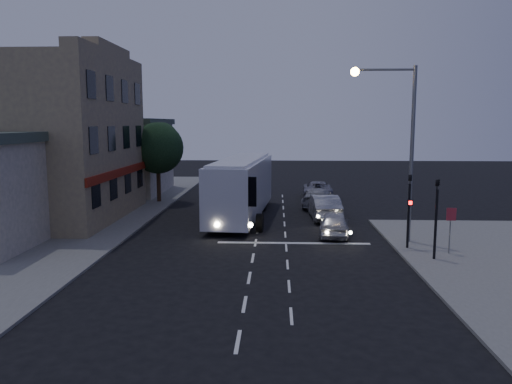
{
  "coord_description": "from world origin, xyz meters",
  "views": [
    {
      "loc": [
        1.1,
        -23.64,
        6.28
      ],
      "look_at": [
        -0.13,
        5.63,
        2.2
      ],
      "focal_mm": 35.0,
      "sensor_mm": 36.0,
      "label": 1
    }
  ],
  "objects_px": {
    "car_sedan_b": "(318,198)",
    "street_tree": "(158,146)",
    "regulatory_sign": "(451,223)",
    "car_sedan_c": "(317,189)",
    "tour_bus": "(242,186)",
    "car_sedan_a": "(324,207)",
    "traffic_signal_main": "(409,202)",
    "streetlight": "(400,133)",
    "car_suv": "(334,224)",
    "traffic_signal_side": "(436,209)"
  },
  "relations": [
    {
      "from": "car_suv",
      "to": "traffic_signal_main",
      "type": "relative_size",
      "value": 0.98
    },
    {
      "from": "car_suv",
      "to": "regulatory_sign",
      "type": "xyz_separation_m",
      "value": [
        4.98,
        -4.04,
        0.91
      ]
    },
    {
      "from": "car_sedan_c",
      "to": "street_tree",
      "type": "xyz_separation_m",
      "value": [
        -12.75,
        -3.13,
        3.79
      ]
    },
    {
      "from": "tour_bus",
      "to": "regulatory_sign",
      "type": "distance_m",
      "value": 14.12
    },
    {
      "from": "car_sedan_b",
      "to": "car_sedan_a",
      "type": "bearing_deg",
      "value": 103.99
    },
    {
      "from": "car_sedan_a",
      "to": "car_sedan_b",
      "type": "relative_size",
      "value": 1.0
    },
    {
      "from": "car_sedan_b",
      "to": "street_tree",
      "type": "relative_size",
      "value": 0.79
    },
    {
      "from": "traffic_signal_side",
      "to": "regulatory_sign",
      "type": "bearing_deg",
      "value": 43.92
    },
    {
      "from": "regulatory_sign",
      "to": "traffic_signal_main",
      "type": "bearing_deg",
      "value": 149.16
    },
    {
      "from": "traffic_signal_side",
      "to": "streetlight",
      "type": "bearing_deg",
      "value": 105.7
    },
    {
      "from": "car_sedan_a",
      "to": "street_tree",
      "type": "relative_size",
      "value": 0.79
    },
    {
      "from": "traffic_signal_side",
      "to": "street_tree",
      "type": "height_order",
      "value": "street_tree"
    },
    {
      "from": "car_suv",
      "to": "regulatory_sign",
      "type": "height_order",
      "value": "regulatory_sign"
    },
    {
      "from": "car_sedan_b",
      "to": "regulatory_sign",
      "type": "relative_size",
      "value": 2.21
    },
    {
      "from": "car_sedan_c",
      "to": "traffic_signal_side",
      "type": "relative_size",
      "value": 1.24
    },
    {
      "from": "tour_bus",
      "to": "regulatory_sign",
      "type": "height_order",
      "value": "tour_bus"
    },
    {
      "from": "car_suv",
      "to": "traffic_signal_side",
      "type": "height_order",
      "value": "traffic_signal_side"
    },
    {
      "from": "regulatory_sign",
      "to": "streetlight",
      "type": "height_order",
      "value": "streetlight"
    },
    {
      "from": "streetlight",
      "to": "street_tree",
      "type": "relative_size",
      "value": 1.45
    },
    {
      "from": "streetlight",
      "to": "car_sedan_b",
      "type": "bearing_deg",
      "value": 105.4
    },
    {
      "from": "regulatory_sign",
      "to": "streetlight",
      "type": "xyz_separation_m",
      "value": [
        -1.96,
        2.44,
        4.14
      ]
    },
    {
      "from": "car_sedan_a",
      "to": "traffic_signal_side",
      "type": "height_order",
      "value": "traffic_signal_side"
    },
    {
      "from": "streetlight",
      "to": "car_sedan_c",
      "type": "bearing_deg",
      "value": 99.97
    },
    {
      "from": "tour_bus",
      "to": "traffic_signal_side",
      "type": "relative_size",
      "value": 3.19
    },
    {
      "from": "traffic_signal_side",
      "to": "regulatory_sign",
      "type": "height_order",
      "value": "traffic_signal_side"
    },
    {
      "from": "car_suv",
      "to": "car_sedan_a",
      "type": "bearing_deg",
      "value": -82.37
    },
    {
      "from": "tour_bus",
      "to": "street_tree",
      "type": "relative_size",
      "value": 2.11
    },
    {
      "from": "car_sedan_a",
      "to": "streetlight",
      "type": "distance_m",
      "value": 8.76
    },
    {
      "from": "car_sedan_c",
      "to": "traffic_signal_side",
      "type": "height_order",
      "value": "traffic_signal_side"
    },
    {
      "from": "tour_bus",
      "to": "streetlight",
      "type": "relative_size",
      "value": 1.45
    },
    {
      "from": "regulatory_sign",
      "to": "car_sedan_b",
      "type": "bearing_deg",
      "value": 110.25
    },
    {
      "from": "tour_bus",
      "to": "car_sedan_c",
      "type": "distance_m",
      "value": 10.76
    },
    {
      "from": "car_sedan_a",
      "to": "traffic_signal_main",
      "type": "relative_size",
      "value": 1.19
    },
    {
      "from": "tour_bus",
      "to": "car_sedan_a",
      "type": "height_order",
      "value": "tour_bus"
    },
    {
      "from": "car_sedan_b",
      "to": "traffic_signal_side",
      "type": "distance_m",
      "value": 15.35
    },
    {
      "from": "car_sedan_a",
      "to": "traffic_signal_side",
      "type": "bearing_deg",
      "value": 109.31
    },
    {
      "from": "car_sedan_a",
      "to": "traffic_signal_main",
      "type": "distance_m",
      "value": 8.8
    },
    {
      "from": "car_sedan_b",
      "to": "car_suv",
      "type": "bearing_deg",
      "value": 104.62
    },
    {
      "from": "tour_bus",
      "to": "car_suv",
      "type": "distance_m",
      "value": 7.85
    },
    {
      "from": "car_sedan_b",
      "to": "regulatory_sign",
      "type": "bearing_deg",
      "value": 124.36
    },
    {
      "from": "car_suv",
      "to": "tour_bus",
      "type": "bearing_deg",
      "value": -37.67
    },
    {
      "from": "tour_bus",
      "to": "street_tree",
      "type": "xyz_separation_m",
      "value": [
        -7.0,
        5.85,
        2.36
      ]
    },
    {
      "from": "car_suv",
      "to": "traffic_signal_side",
      "type": "distance_m",
      "value": 6.62
    },
    {
      "from": "traffic_signal_side",
      "to": "streetlight",
      "type": "height_order",
      "value": "streetlight"
    },
    {
      "from": "tour_bus",
      "to": "traffic_signal_main",
      "type": "distance_m",
      "value": 12.17
    },
    {
      "from": "traffic_signal_main",
      "to": "car_sedan_c",
      "type": "bearing_deg",
      "value": 99.99
    },
    {
      "from": "traffic_signal_side",
      "to": "street_tree",
      "type": "relative_size",
      "value": 0.66
    },
    {
      "from": "car_sedan_a",
      "to": "streetlight",
      "type": "bearing_deg",
      "value": 112.52
    },
    {
      "from": "car_sedan_a",
      "to": "car_sedan_c",
      "type": "distance_m",
      "value": 9.42
    },
    {
      "from": "tour_bus",
      "to": "car_sedan_a",
      "type": "distance_m",
      "value": 5.61
    }
  ]
}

